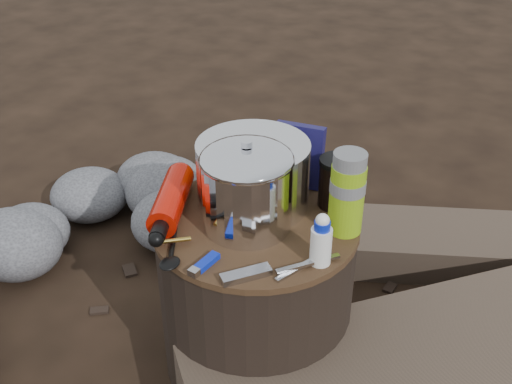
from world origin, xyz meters
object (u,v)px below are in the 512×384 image
at_px(fuel_bottle, 171,200).
at_px(travel_mug, 336,183).
at_px(thermos, 347,193).
at_px(stump, 256,293).
at_px(camping_pot, 247,187).

height_order(fuel_bottle, travel_mug, travel_mug).
relative_size(thermos, travel_mug, 1.58).
xyz_separation_m(stump, thermos, (0.18, 0.06, 0.29)).
height_order(stump, camping_pot, camping_pot).
distance_m(stump, travel_mug, 0.32).
height_order(stump, fuel_bottle, fuel_bottle).
relative_size(stump, fuel_bottle, 1.66).
distance_m(stump, fuel_bottle, 0.30).
distance_m(camping_pot, fuel_bottle, 0.18).
bearing_deg(travel_mug, stump, -131.75).
distance_m(camping_pot, travel_mug, 0.21).
xyz_separation_m(camping_pot, travel_mug, (0.14, 0.16, -0.04)).
relative_size(camping_pot, fuel_bottle, 0.71).
xyz_separation_m(stump, travel_mug, (0.12, 0.14, 0.26)).
relative_size(stump, travel_mug, 3.88).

